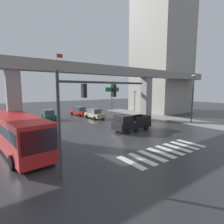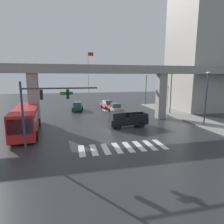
{
  "view_description": "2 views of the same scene",
  "coord_description": "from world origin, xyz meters",
  "px_view_note": "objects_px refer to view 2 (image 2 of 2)",
  "views": [
    {
      "loc": [
        -11.96,
        -15.27,
        5.18
      ],
      "look_at": [
        0.03,
        1.28,
        2.53
      ],
      "focal_mm": 28.37,
      "sensor_mm": 36.0,
      "label": 1
    },
    {
      "loc": [
        -4.74,
        -22.65,
        6.52
      ],
      "look_at": [
        0.99,
        2.6,
        1.76
      ],
      "focal_mm": 30.23,
      "sensor_mm": 36.0,
      "label": 2
    }
  ],
  "objects_px": {
    "sedan_dark_green": "(78,106)",
    "traffic_signal_mast": "(43,103)",
    "street_lamp_mid_block": "(171,89)",
    "flagpole": "(89,77)",
    "pickup_truck": "(126,120)",
    "sedan_red": "(107,104)",
    "city_bus": "(26,118)",
    "street_lamp_far_north": "(146,86)",
    "street_lamp_near_corner": "(207,93)",
    "sedan_tan": "(115,108)"
  },
  "relations": [
    {
      "from": "pickup_truck",
      "to": "city_bus",
      "type": "xyz_separation_m",
      "value": [
        -12.37,
        0.43,
        0.73
      ]
    },
    {
      "from": "city_bus",
      "to": "traffic_signal_mast",
      "type": "distance_m",
      "value": 7.94
    },
    {
      "from": "street_lamp_mid_block",
      "to": "city_bus",
      "type": "bearing_deg",
      "value": -163.79
    },
    {
      "from": "sedan_dark_green",
      "to": "street_lamp_far_north",
      "type": "height_order",
      "value": "street_lamp_far_north"
    },
    {
      "from": "street_lamp_mid_block",
      "to": "street_lamp_near_corner",
      "type": "bearing_deg",
      "value": -90.0
    },
    {
      "from": "sedan_red",
      "to": "traffic_signal_mast",
      "type": "distance_m",
      "value": 24.85
    },
    {
      "from": "traffic_signal_mast",
      "to": "flagpole",
      "type": "relative_size",
      "value": 0.55
    },
    {
      "from": "pickup_truck",
      "to": "sedan_tan",
      "type": "distance_m",
      "value": 10.87
    },
    {
      "from": "sedan_red",
      "to": "flagpole",
      "type": "distance_m",
      "value": 6.98
    },
    {
      "from": "street_lamp_far_north",
      "to": "pickup_truck",
      "type": "bearing_deg",
      "value": -119.76
    },
    {
      "from": "traffic_signal_mast",
      "to": "sedan_red",
      "type": "bearing_deg",
      "value": 65.71
    },
    {
      "from": "traffic_signal_mast",
      "to": "street_lamp_mid_block",
      "type": "xyz_separation_m",
      "value": [
        19.91,
        13.53,
        0.18
      ]
    },
    {
      "from": "pickup_truck",
      "to": "traffic_signal_mast",
      "type": "relative_size",
      "value": 0.8
    },
    {
      "from": "city_bus",
      "to": "street_lamp_mid_block",
      "type": "height_order",
      "value": "street_lamp_mid_block"
    },
    {
      "from": "street_lamp_mid_block",
      "to": "sedan_red",
      "type": "bearing_deg",
      "value": 137.73
    },
    {
      "from": "flagpole",
      "to": "street_lamp_far_north",
      "type": "bearing_deg",
      "value": 7.44
    },
    {
      "from": "pickup_truck",
      "to": "sedan_red",
      "type": "xyz_separation_m",
      "value": [
        0.7,
        15.98,
        -0.14
      ]
    },
    {
      "from": "pickup_truck",
      "to": "sedan_red",
      "type": "relative_size",
      "value": 1.14
    },
    {
      "from": "street_lamp_mid_block",
      "to": "traffic_signal_mast",
      "type": "bearing_deg",
      "value": -145.81
    },
    {
      "from": "street_lamp_mid_block",
      "to": "street_lamp_far_north",
      "type": "height_order",
      "value": "same"
    },
    {
      "from": "city_bus",
      "to": "flagpole",
      "type": "relative_size",
      "value": 0.94
    },
    {
      "from": "sedan_red",
      "to": "street_lamp_far_north",
      "type": "distance_m",
      "value": 10.73
    },
    {
      "from": "sedan_tan",
      "to": "street_lamp_mid_block",
      "type": "relative_size",
      "value": 0.6
    },
    {
      "from": "sedan_red",
      "to": "flagpole",
      "type": "xyz_separation_m",
      "value": [
        -3.78,
        0.6,
        5.84
      ]
    },
    {
      "from": "pickup_truck",
      "to": "street_lamp_near_corner",
      "type": "relative_size",
      "value": 0.71
    },
    {
      "from": "sedan_dark_green",
      "to": "street_lamp_far_north",
      "type": "distance_m",
      "value": 17.11
    },
    {
      "from": "sedan_dark_green",
      "to": "street_lamp_mid_block",
      "type": "distance_m",
      "value": 18.11
    },
    {
      "from": "traffic_signal_mast",
      "to": "street_lamp_near_corner",
      "type": "relative_size",
      "value": 0.9
    },
    {
      "from": "traffic_signal_mast",
      "to": "street_lamp_mid_block",
      "type": "height_order",
      "value": "street_lamp_mid_block"
    },
    {
      "from": "sedan_tan",
      "to": "sedan_red",
      "type": "bearing_deg",
      "value": 95.82
    },
    {
      "from": "sedan_tan",
      "to": "sedan_dark_green",
      "type": "height_order",
      "value": "same"
    },
    {
      "from": "sedan_dark_green",
      "to": "street_lamp_near_corner",
      "type": "relative_size",
      "value": 0.62
    },
    {
      "from": "sedan_dark_green",
      "to": "flagpole",
      "type": "relative_size",
      "value": 0.38
    },
    {
      "from": "city_bus",
      "to": "sedan_tan",
      "type": "relative_size",
      "value": 2.52
    },
    {
      "from": "city_bus",
      "to": "street_lamp_near_corner",
      "type": "relative_size",
      "value": 1.52
    },
    {
      "from": "city_bus",
      "to": "sedan_dark_green",
      "type": "relative_size",
      "value": 2.44
    },
    {
      "from": "traffic_signal_mast",
      "to": "street_lamp_near_corner",
      "type": "height_order",
      "value": "street_lamp_near_corner"
    },
    {
      "from": "pickup_truck",
      "to": "street_lamp_far_north",
      "type": "xyz_separation_m",
      "value": [
        10.49,
        18.35,
        3.57
      ]
    },
    {
      "from": "street_lamp_far_north",
      "to": "flagpole",
      "type": "distance_m",
      "value": 13.85
    },
    {
      "from": "street_lamp_mid_block",
      "to": "sedan_tan",
      "type": "bearing_deg",
      "value": 158.13
    },
    {
      "from": "sedan_dark_green",
      "to": "traffic_signal_mast",
      "type": "bearing_deg",
      "value": -100.15
    },
    {
      "from": "sedan_red",
      "to": "sedan_dark_green",
      "type": "distance_m",
      "value": 6.63
    },
    {
      "from": "street_lamp_near_corner",
      "to": "street_lamp_far_north",
      "type": "relative_size",
      "value": 1.0
    },
    {
      "from": "street_lamp_mid_block",
      "to": "pickup_truck",
      "type": "bearing_deg",
      "value": -145.98
    },
    {
      "from": "city_bus",
      "to": "street_lamp_near_corner",
      "type": "bearing_deg",
      "value": -5.86
    },
    {
      "from": "street_lamp_mid_block",
      "to": "flagpole",
      "type": "xyz_separation_m",
      "value": [
        -13.57,
        9.5,
        2.13
      ]
    },
    {
      "from": "traffic_signal_mast",
      "to": "street_lamp_near_corner",
      "type": "bearing_deg",
      "value": 12.81
    },
    {
      "from": "city_bus",
      "to": "street_lamp_mid_block",
      "type": "xyz_separation_m",
      "value": [
        22.87,
        6.65,
        2.83
      ]
    },
    {
      "from": "street_lamp_near_corner",
      "to": "sedan_red",
      "type": "bearing_deg",
      "value": 118.68
    },
    {
      "from": "sedan_tan",
      "to": "sedan_dark_green",
      "type": "xyz_separation_m",
      "value": [
        -6.94,
        3.47,
        0.0
      ]
    }
  ]
}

